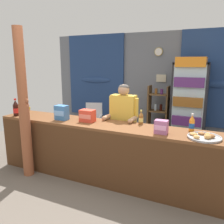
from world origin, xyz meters
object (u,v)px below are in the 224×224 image
object	(u,v)px
soda_bottle_cola	(16,109)
banana_bunch	(26,109)
snack_box_biscuit	(62,113)
stall_counter	(98,147)
shopkeeper	(123,117)
pastry_tray	(204,137)
drink_fridge	(189,100)
bottle_shelf_rack	(158,113)
snack_box_crackers	(87,116)
snack_box_wafer	(161,127)
plastic_lawn_chair	(93,118)
timber_post	(24,108)
soda_bottle_iced_tea	(141,118)
soda_bottle_orange_soda	(192,124)

from	to	relation	value
soda_bottle_cola	banana_bunch	xyz separation A→B (m)	(-0.07, 0.31, -0.07)
snack_box_biscuit	stall_counter	bearing A→B (deg)	-5.02
shopkeeper	pastry_tray	size ratio (longest dim) A/B	3.62
drink_fridge	bottle_shelf_rack	size ratio (longest dim) A/B	1.48
shopkeeper	snack_box_crackers	distance (m)	0.63
snack_box_wafer	plastic_lawn_chair	bearing A→B (deg)	137.97
snack_box_crackers	banana_bunch	world-z (taller)	snack_box_crackers
timber_post	pastry_tray	size ratio (longest dim) A/B	5.77
soda_bottle_cola	banana_bunch	size ratio (longest dim) A/B	1.17
snack_box_wafer	shopkeeper	bearing A→B (deg)	143.97
timber_post	soda_bottle_cola	size ratio (longest dim) A/B	7.66
timber_post	drink_fridge	size ratio (longest dim) A/B	1.22
soda_bottle_iced_tea	snack_box_wafer	size ratio (longest dim) A/B	1.20
banana_bunch	snack_box_crackers	bearing A→B (deg)	-4.77
shopkeeper	soda_bottle_orange_soda	xyz separation A→B (m)	(1.14, -0.28, 0.08)
plastic_lawn_chair	snack_box_crackers	xyz separation A→B (m)	(0.93, -1.81, 0.53)
snack_box_crackers	snack_box_biscuit	xyz separation A→B (m)	(-0.45, -0.07, 0.02)
plastic_lawn_chair	pastry_tray	bearing A→B (deg)	-35.37
shopkeeper	soda_bottle_cola	distance (m)	1.92
pastry_tray	banana_bunch	xyz separation A→B (m)	(-3.21, 0.22, 0.04)
timber_post	snack_box_crackers	size ratio (longest dim) A/B	10.27
bottle_shelf_rack	soda_bottle_cola	distance (m)	3.13
plastic_lawn_chair	soda_bottle_orange_soda	distance (m)	3.06
timber_post	pastry_tray	world-z (taller)	timber_post
bottle_shelf_rack	snack_box_crackers	distance (m)	2.31
snack_box_crackers	snack_box_biscuit	size ratio (longest dim) A/B	0.97
shopkeeper	soda_bottle_cola	bearing A→B (deg)	-161.10
bottle_shelf_rack	pastry_tray	world-z (taller)	bottle_shelf_rack
shopkeeper	pastry_tray	xyz separation A→B (m)	(1.32, -0.54, -0.01)
snack_box_biscuit	drink_fridge	bearing A→B (deg)	50.27
plastic_lawn_chair	snack_box_biscuit	xyz separation A→B (m)	(0.47, -1.88, 0.56)
timber_post	snack_box_wafer	xyz separation A→B (m)	(2.15, 0.30, -0.13)
plastic_lawn_chair	snack_box_wafer	bearing A→B (deg)	-42.03
soda_bottle_iced_tea	pastry_tray	world-z (taller)	soda_bottle_iced_tea
shopkeeper	soda_bottle_orange_soda	world-z (taller)	shopkeeper
timber_post	snack_box_wafer	distance (m)	2.18
snack_box_wafer	pastry_tray	size ratio (longest dim) A/B	0.44
plastic_lawn_chair	snack_box_crackers	bearing A→B (deg)	-62.86
snack_box_wafer	banana_bunch	world-z (taller)	snack_box_wafer
plastic_lawn_chair	stall_counter	bearing A→B (deg)	-58.58
shopkeeper	snack_box_crackers	world-z (taller)	shopkeeper
bottle_shelf_rack	shopkeeper	xyz separation A→B (m)	(-0.17, -1.76, 0.26)
drink_fridge	snack_box_wafer	world-z (taller)	drink_fridge
stall_counter	soda_bottle_cola	bearing A→B (deg)	-178.27
stall_counter	drink_fridge	xyz separation A→B (m)	(1.06, 2.20, 0.50)
plastic_lawn_chair	shopkeeper	world-z (taller)	shopkeeper
timber_post	snack_box_biscuit	world-z (taller)	timber_post
snack_box_wafer	stall_counter	bearing A→B (deg)	-179.80
snack_box_biscuit	banana_bunch	bearing A→B (deg)	168.95
soda_bottle_cola	pastry_tray	bearing A→B (deg)	1.49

